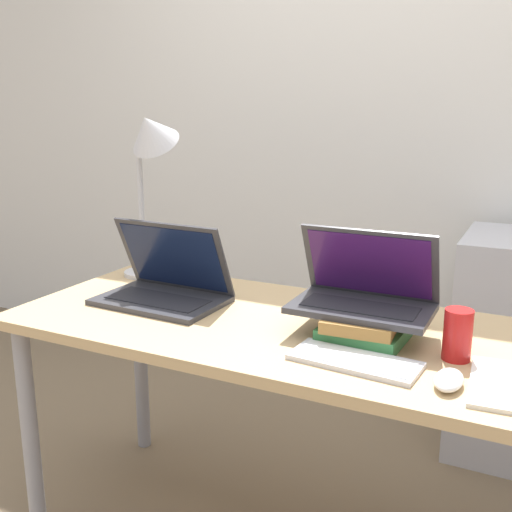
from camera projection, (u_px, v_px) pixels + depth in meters
wall_back at (401, 92)px, 2.56m from camera, size 8.00×0.05×2.70m
desk at (282, 350)px, 1.66m from camera, size 1.53×0.66×0.71m
laptop_left at (165, 286)px, 1.81m from camera, size 0.38×0.26×0.24m
book_stack at (366, 324)px, 1.53m from camera, size 0.21×0.26×0.07m
laptop_on_books at (364, 293)px, 1.53m from camera, size 0.35×0.21×0.21m
wireless_keyboard at (355, 361)px, 1.38m from camera, size 0.31×0.15×0.01m
mouse at (449, 380)px, 1.26m from camera, size 0.06×0.11×0.03m
soda_can at (458, 335)px, 1.39m from camera, size 0.07×0.07×0.12m
desk_lamp at (149, 150)px, 1.94m from camera, size 0.23×0.20×0.59m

